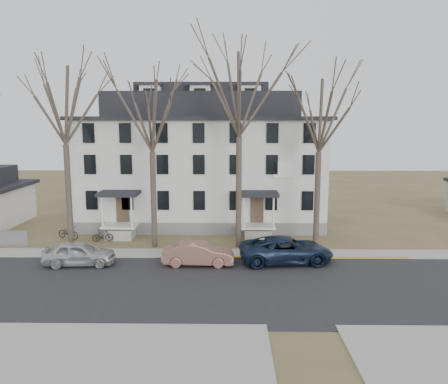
{
  "coord_description": "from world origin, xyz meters",
  "views": [
    {
      "loc": [
        0.4,
        -20.39,
        8.79
      ],
      "look_at": [
        -0.02,
        9.0,
        4.1
      ],
      "focal_mm": 35.0,
      "sensor_mm": 36.0,
      "label": 1
    }
  ],
  "objects_px": {
    "boarding_house": "(203,162)",
    "bicycle_left": "(68,233)",
    "car_navy": "(286,250)",
    "tree_center": "(239,88)",
    "tree_mid_right": "(320,110)",
    "bicycle_right": "(103,236)",
    "car_silver": "(79,254)",
    "car_tan": "(198,254)",
    "tree_far_left": "(63,99)",
    "tree_mid_left": "(151,110)"
  },
  "relations": [
    {
      "from": "car_silver",
      "to": "bicycle_left",
      "type": "xyz_separation_m",
      "value": [
        -2.95,
        6.14,
        -0.25
      ]
    },
    {
      "from": "boarding_house",
      "to": "car_tan",
      "type": "xyz_separation_m",
      "value": [
        0.43,
        -12.28,
        -4.66
      ]
    },
    {
      "from": "car_tan",
      "to": "tree_far_left",
      "type": "bearing_deg",
      "value": 66.98
    },
    {
      "from": "tree_far_left",
      "to": "bicycle_left",
      "type": "bearing_deg",
      "value": 115.63
    },
    {
      "from": "tree_mid_right",
      "to": "bicycle_right",
      "type": "distance_m",
      "value": 18.06
    },
    {
      "from": "car_silver",
      "to": "car_navy",
      "type": "height_order",
      "value": "car_navy"
    },
    {
      "from": "tree_center",
      "to": "tree_mid_right",
      "type": "bearing_deg",
      "value": 0.0
    },
    {
      "from": "bicycle_left",
      "to": "tree_mid_right",
      "type": "bearing_deg",
      "value": -73.19
    },
    {
      "from": "bicycle_left",
      "to": "boarding_house",
      "type": "bearing_deg",
      "value": -34.94
    },
    {
      "from": "tree_center",
      "to": "bicycle_right",
      "type": "distance_m",
      "value": 14.66
    },
    {
      "from": "boarding_house",
      "to": "tree_mid_right",
      "type": "height_order",
      "value": "tree_mid_right"
    },
    {
      "from": "tree_mid_right",
      "to": "car_silver",
      "type": "distance_m",
      "value": 18.31
    },
    {
      "from": "tree_mid_left",
      "to": "bicycle_left",
      "type": "xyz_separation_m",
      "value": [
        -6.89,
        1.86,
        -9.11
      ]
    },
    {
      "from": "tree_center",
      "to": "car_navy",
      "type": "relative_size",
      "value": 2.51
    },
    {
      "from": "bicycle_right",
      "to": "tree_mid_left",
      "type": "bearing_deg",
      "value": -117.1
    },
    {
      "from": "car_navy",
      "to": "boarding_house",
      "type": "bearing_deg",
      "value": 20.82
    },
    {
      "from": "bicycle_right",
      "to": "car_tan",
      "type": "bearing_deg",
      "value": -137.16
    },
    {
      "from": "boarding_house",
      "to": "car_tan",
      "type": "height_order",
      "value": "boarding_house"
    },
    {
      "from": "car_tan",
      "to": "bicycle_left",
      "type": "bearing_deg",
      "value": 60.51
    },
    {
      "from": "boarding_house",
      "to": "bicycle_left",
      "type": "xyz_separation_m",
      "value": [
        -9.89,
        -6.3,
        -4.89
      ]
    },
    {
      "from": "tree_center",
      "to": "tree_mid_right",
      "type": "distance_m",
      "value": 5.7
    },
    {
      "from": "car_navy",
      "to": "bicycle_left",
      "type": "bearing_deg",
      "value": 65.08
    },
    {
      "from": "car_navy",
      "to": "bicycle_left",
      "type": "distance_m",
      "value": 16.72
    },
    {
      "from": "tree_mid_right",
      "to": "car_silver",
      "type": "xyz_separation_m",
      "value": [
        -15.44,
        -4.28,
        -8.86
      ]
    },
    {
      "from": "tree_mid_right",
      "to": "car_silver",
      "type": "bearing_deg",
      "value": -164.5
    },
    {
      "from": "car_silver",
      "to": "car_navy",
      "type": "distance_m",
      "value": 12.89
    },
    {
      "from": "tree_far_left",
      "to": "car_navy",
      "type": "xyz_separation_m",
      "value": [
        14.93,
        -3.54,
        -9.53
      ]
    },
    {
      "from": "car_tan",
      "to": "car_navy",
      "type": "distance_m",
      "value": 5.53
    },
    {
      "from": "tree_far_left",
      "to": "tree_mid_right",
      "type": "bearing_deg",
      "value": 0.0
    },
    {
      "from": "tree_center",
      "to": "car_tan",
      "type": "bearing_deg",
      "value": -121.87
    },
    {
      "from": "car_silver",
      "to": "car_tan",
      "type": "relative_size",
      "value": 0.99
    },
    {
      "from": "tree_center",
      "to": "car_tan",
      "type": "relative_size",
      "value": 3.35
    },
    {
      "from": "tree_far_left",
      "to": "tree_mid_left",
      "type": "xyz_separation_m",
      "value": [
        6.0,
        0.0,
        -0.74
      ]
    },
    {
      "from": "tree_far_left",
      "to": "car_navy",
      "type": "height_order",
      "value": "tree_far_left"
    },
    {
      "from": "car_tan",
      "to": "bicycle_right",
      "type": "bearing_deg",
      "value": 55.87
    },
    {
      "from": "boarding_house",
      "to": "car_navy",
      "type": "height_order",
      "value": "boarding_house"
    },
    {
      "from": "tree_center",
      "to": "car_navy",
      "type": "height_order",
      "value": "tree_center"
    },
    {
      "from": "car_navy",
      "to": "tree_center",
      "type": "bearing_deg",
      "value": 33.56
    },
    {
      "from": "tree_mid_right",
      "to": "bicycle_right",
      "type": "bearing_deg",
      "value": 176.1
    },
    {
      "from": "tree_center",
      "to": "car_silver",
      "type": "xyz_separation_m",
      "value": [
        -9.94,
        -4.28,
        -10.34
      ]
    },
    {
      "from": "car_navy",
      "to": "bicycle_left",
      "type": "xyz_separation_m",
      "value": [
        -15.83,
        5.4,
        -0.32
      ]
    },
    {
      "from": "car_silver",
      "to": "bicycle_left",
      "type": "relative_size",
      "value": 2.33
    },
    {
      "from": "tree_far_left",
      "to": "tree_mid_right",
      "type": "height_order",
      "value": "tree_far_left"
    },
    {
      "from": "tree_mid_right",
      "to": "tree_far_left",
      "type": "bearing_deg",
      "value": 180.0
    },
    {
      "from": "tree_far_left",
      "to": "tree_mid_right",
      "type": "relative_size",
      "value": 1.08
    },
    {
      "from": "bicycle_right",
      "to": "tree_center",
      "type": "bearing_deg",
      "value": -108.45
    },
    {
      "from": "boarding_house",
      "to": "bicycle_left",
      "type": "height_order",
      "value": "boarding_house"
    },
    {
      "from": "car_silver",
      "to": "car_tan",
      "type": "distance_m",
      "value": 7.37
    },
    {
      "from": "tree_center",
      "to": "bicycle_right",
      "type": "bearing_deg",
      "value": 173.98
    },
    {
      "from": "boarding_house",
      "to": "car_navy",
      "type": "relative_size",
      "value": 3.55
    }
  ]
}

